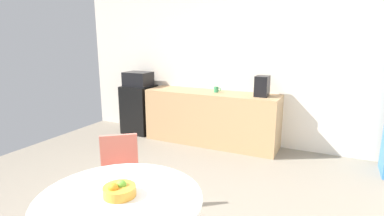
{
  "coord_description": "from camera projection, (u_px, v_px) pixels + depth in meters",
  "views": [
    {
      "loc": [
        1.6,
        -2.04,
        1.8
      ],
      "look_at": [
        0.02,
        1.25,
        0.95
      ],
      "focal_mm": 28.48,
      "sensor_mm": 36.0,
      "label": 1
    }
  ],
  "objects": [
    {
      "name": "wall_back",
      "position": [
        235.0,
        67.0,
        5.22
      ],
      "size": [
        6.0,
        0.1,
        2.6
      ],
      "primitive_type": "cube",
      "color": "silver",
      "rests_on": "ground_plane"
    },
    {
      "name": "round_table",
      "position": [
        120.0,
        213.0,
        2.13
      ],
      "size": [
        1.15,
        1.15,
        0.73
      ],
      "color": "silver",
      "rests_on": "ground_plane"
    },
    {
      "name": "counter_block",
      "position": [
        211.0,
        118.0,
        5.22
      ],
      "size": [
        2.28,
        0.6,
        0.9
      ],
      "primitive_type": "cube",
      "color": "tan",
      "rests_on": "ground_plane"
    },
    {
      "name": "coffee_maker",
      "position": [
        262.0,
        86.0,
        4.73
      ],
      "size": [
        0.2,
        0.24,
        0.32
      ],
      "primitive_type": "cube",
      "color": "black",
      "rests_on": "counter_block"
    },
    {
      "name": "mug_white",
      "position": [
        261.0,
        92.0,
        4.83
      ],
      "size": [
        0.13,
        0.08,
        0.09
      ],
      "color": "white",
      "rests_on": "counter_block"
    },
    {
      "name": "mini_fridge",
      "position": [
        139.0,
        109.0,
        5.85
      ],
      "size": [
        0.54,
        0.54,
        0.91
      ],
      "primitive_type": "cube",
      "color": "black",
      "rests_on": "ground_plane"
    },
    {
      "name": "chair_coral",
      "position": [
        120.0,
        166.0,
        3.09
      ],
      "size": [
        0.59,
        0.59,
        0.83
      ],
      "color": "silver",
      "rests_on": "ground_plane"
    },
    {
      "name": "mug_green",
      "position": [
        216.0,
        89.0,
        5.1
      ],
      "size": [
        0.13,
        0.08,
        0.09
      ],
      "color": "#338C59",
      "rests_on": "counter_block"
    },
    {
      "name": "fruit_bowl",
      "position": [
        119.0,
        190.0,
        2.11
      ],
      "size": [
        0.23,
        0.23,
        0.11
      ],
      "color": "gold",
      "rests_on": "round_table"
    },
    {
      "name": "microwave",
      "position": [
        138.0,
        79.0,
        5.72
      ],
      "size": [
        0.48,
        0.38,
        0.26
      ],
      "primitive_type": "cube",
      "color": "black",
      "rests_on": "mini_fridge"
    }
  ]
}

